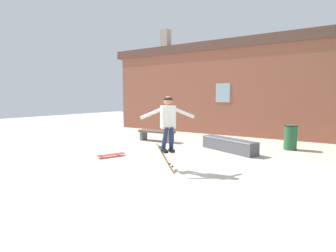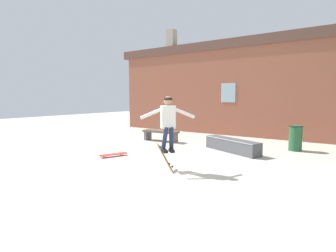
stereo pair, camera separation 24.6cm
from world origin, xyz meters
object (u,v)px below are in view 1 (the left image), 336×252
park_bench (157,134)px  skateboard_flipping (165,158)px  skate_ledge (229,145)px  skateboard_resting (111,155)px  trash_bin (290,137)px  skater (168,119)px

park_bench → skateboard_flipping: size_ratio=2.31×
skate_ledge → skateboard_resting: size_ratio=2.45×
trash_bin → skater: skater is taller
trash_bin → skater: 5.07m
park_bench → trash_bin: 5.07m
skateboard_flipping → skater: bearing=42.0°
skate_ledge → trash_bin: bearing=63.9°
skateboard_resting → trash_bin: bearing=-24.2°
park_bench → trash_bin: bearing=10.1°
skateboard_flipping → skateboard_resting: skateboard_flipping is taller
skateboard_flipping → skate_ledge: bearing=99.8°
trash_bin → skateboard_resting: trash_bin is taller
skate_ledge → trash_bin: (1.72, 1.43, 0.23)m
skate_ledge → skateboard_flipping: 3.14m
skater → skate_ledge: bearing=122.2°
skate_ledge → skateboard_flipping: (-0.57, -3.09, 0.09)m
skate_ledge → skateboard_resting: skate_ledge is taller
park_bench → trash_bin: (4.96, 1.06, 0.13)m
skate_ledge → skateboard_flipping: bearing=-76.2°
skater → skateboard_resting: skater is taller
park_bench → skateboard_flipping: (2.67, -3.45, -0.01)m
skate_ledge → skateboard_resting: (-2.76, -2.77, -0.15)m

